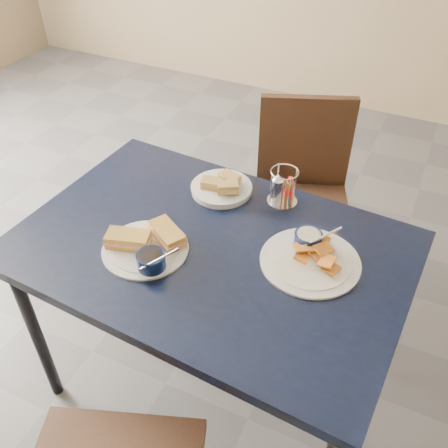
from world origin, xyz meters
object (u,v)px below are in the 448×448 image
at_px(dining_table, 211,258).
at_px(bread_basket, 222,187).
at_px(plantain_plate, 310,254).
at_px(chair_far, 309,184).
at_px(sandwich_plate, 148,245).
at_px(condiment_caddy, 282,189).

relative_size(dining_table, bread_basket, 5.93).
xyz_separation_m(plantain_plate, bread_basket, (-0.41, 0.20, 0.00)).
xyz_separation_m(dining_table, chair_far, (0.11, 0.80, -0.17)).
xyz_separation_m(dining_table, plantain_plate, (0.31, 0.08, 0.08)).
distance_m(chair_far, bread_basket, 0.61).
bearing_deg(chair_far, sandwich_plate, -107.25).
xyz_separation_m(chair_far, condiment_caddy, (0.02, -0.47, 0.29)).
relative_size(dining_table, sandwich_plate, 4.34).
distance_m(bread_basket, condiment_caddy, 0.23).
bearing_deg(bread_basket, plantain_plate, -26.54).
height_order(plantain_plate, condiment_caddy, condiment_caddy).
bearing_deg(sandwich_plate, bread_basket, 78.64).
bearing_deg(chair_far, dining_table, -97.93).
relative_size(bread_basket, condiment_caddy, 1.65).
distance_m(chair_far, sandwich_plate, 0.98).
height_order(dining_table, bread_basket, bread_basket).
height_order(dining_table, sandwich_plate, sandwich_plate).
distance_m(dining_table, bread_basket, 0.31).
height_order(sandwich_plate, plantain_plate, same).
relative_size(sandwich_plate, bread_basket, 1.37).
relative_size(chair_far, condiment_caddy, 6.60).
relative_size(dining_table, chair_far, 1.48).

